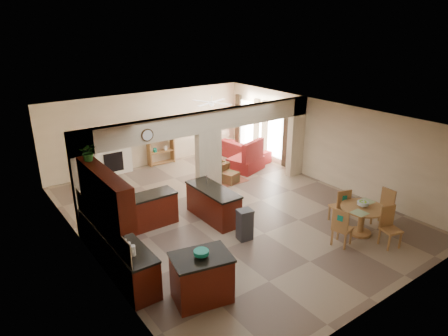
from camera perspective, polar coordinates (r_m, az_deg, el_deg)
floor at (r=11.77m, az=0.59°, el=-6.19°), size 10.00×10.00×0.00m
ceiling at (r=10.80m, az=0.65°, el=7.20°), size 10.00×10.00×0.00m
wall_back at (r=15.33m, az=-10.64°, el=5.47°), size 8.00×0.00×8.00m
wall_front at (r=8.14m, az=22.41°, el=-9.72°), size 8.00×0.00×8.00m
wall_left at (r=9.56m, az=-19.08°, el=-4.69°), size 0.00×10.00×10.00m
wall_right at (r=13.85m, az=14.06°, el=3.59°), size 0.00×10.00×10.00m
partition_left_pier at (r=10.52m, az=-19.21°, el=-2.37°), size 0.60×0.25×2.80m
partition_center_pier at (r=12.08m, az=-2.21°, el=0.22°), size 0.80×0.25×2.20m
partition_right_pier at (r=14.27m, az=10.23°, el=4.38°), size 0.60×0.25×2.80m
partition_header at (r=11.67m, az=-2.31°, el=6.68°), size 8.00×0.25×0.60m
kitchen_counter at (r=9.97m, az=-13.94°, el=-9.09°), size 2.52×3.29×1.48m
upper_cabinets at (r=8.70m, az=-16.73°, el=-3.19°), size 0.35×2.40×0.90m
peninsula at (r=11.17m, az=-1.54°, el=-5.11°), size 0.70×1.85×0.91m
wall_clock at (r=10.61m, az=-10.89°, el=4.63°), size 0.34×0.03×0.34m
rug at (r=13.95m, az=-0.58°, el=-1.73°), size 1.60×1.30×0.01m
fireplace at (r=14.82m, az=-15.72°, el=1.35°), size 1.60×0.35×1.20m
shelving_unit at (r=15.45m, az=-9.06°, el=3.76°), size 1.00×0.32×1.80m
window_a at (r=15.39m, az=7.42°, el=4.94°), size 0.02×0.90×1.90m
window_b at (r=16.62m, az=3.41°, el=6.25°), size 0.02×0.90×1.90m
glazed_door at (r=16.03m, az=5.32°, el=5.11°), size 0.02×0.70×2.10m
drape_a_left at (r=14.95m, az=8.88°, el=4.40°), size 0.10×0.28×2.30m
drape_a_right at (r=15.79m, az=5.83°, el=5.41°), size 0.10×0.28×2.30m
drape_b_left at (r=16.15m, az=4.65°, el=5.79°), size 0.10×0.28×2.30m
drape_b_right at (r=17.05m, az=2.02°, el=6.64°), size 0.10×0.28×2.30m
ceiling_fan at (r=14.09m, az=-1.77°, el=9.35°), size 1.00×1.00×0.10m
kitchen_island at (r=8.17m, az=-3.21°, el=-15.37°), size 1.30×1.05×1.00m
teal_bowl at (r=7.83m, az=-3.26°, el=-12.13°), size 0.30×0.30×0.14m
trash_can at (r=10.21m, az=2.97°, el=-8.25°), size 0.40×0.35×0.76m
dining_table at (r=10.97m, az=19.10°, el=-6.52°), size 1.13×1.13×0.77m
fruit_bowl at (r=10.85m, az=19.21°, el=-4.85°), size 0.29×0.29×0.15m
sofa at (r=16.07m, az=2.63°, el=2.59°), size 2.44×1.15×0.69m
chaise at (r=14.87m, az=3.11°, el=0.64°), size 1.44×1.30×0.48m
armchair at (r=13.93m, az=-1.14°, el=-0.36°), size 0.86×0.87×0.65m
ottoman at (r=13.69m, az=0.84°, el=-1.36°), size 0.64×0.64×0.37m
plant at (r=9.17m, az=-18.81°, el=2.18°), size 0.45×0.42×0.41m
chair_north at (r=11.32m, az=16.37°, el=-5.10°), size 0.53×0.53×1.02m
chair_east at (r=11.66m, az=21.96°, el=-5.04°), size 0.44×0.44×1.02m
chair_south at (r=10.68m, az=22.52°, el=-7.50°), size 0.52×0.52×1.02m
chair_west at (r=10.23m, az=16.41°, el=-7.97°), size 0.51×0.51×1.02m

